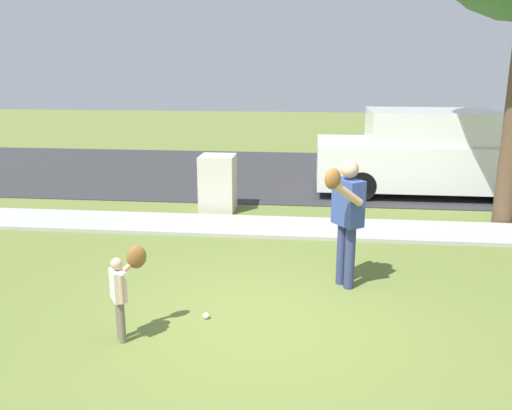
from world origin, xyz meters
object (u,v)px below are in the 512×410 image
object	(u,v)px
person_child	(124,282)
person_adult	(346,211)
baseball	(206,316)
utility_cabinet	(218,183)
parked_van_white	(429,155)

from	to	relation	value
person_child	person_adult	bearing A→B (deg)	-1.16
person_adult	baseball	xyz separation A→B (m)	(-1.64, -1.11, -1.02)
utility_cabinet	parked_van_white	distance (m)	4.90
person_adult	person_child	bearing A→B (deg)	-1.16
utility_cabinet	parked_van_white	bearing A→B (deg)	22.95
person_adult	baseball	world-z (taller)	person_adult
baseball	person_adult	bearing A→B (deg)	34.09
baseball	parked_van_white	xyz separation A→B (m)	(3.80, 6.63, 0.87)
utility_cabinet	parked_van_white	size ratio (longest dim) A/B	0.22
person_adult	parked_van_white	xyz separation A→B (m)	(2.16, 5.52, -0.15)
person_adult	utility_cabinet	world-z (taller)	person_adult
person_adult	baseball	bearing A→B (deg)	-1.05
person_child	utility_cabinet	bearing A→B (deg)	54.12
person_adult	baseball	size ratio (longest dim) A/B	23.13
parked_van_white	person_adult	bearing A→B (deg)	-111.41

